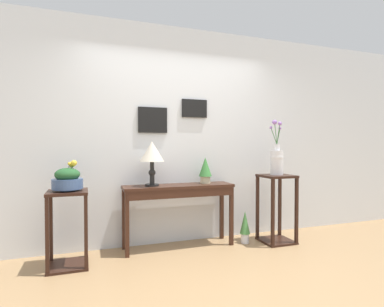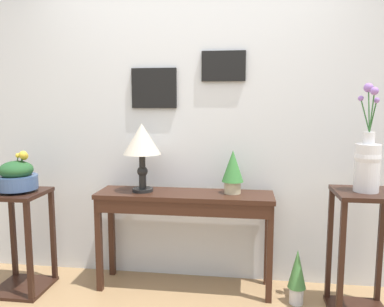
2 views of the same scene
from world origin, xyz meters
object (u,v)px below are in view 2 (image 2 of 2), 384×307
(planter_bowl_wide_left, at_px, (17,176))
(flower_vase_tall_right, at_px, (368,161))
(potted_plant_on_console, at_px, (233,170))
(table_lamp, at_px, (142,142))
(potted_plant_floor, at_px, (297,274))
(console_table, at_px, (184,208))
(pedestal_stand_right, at_px, (362,254))
(pedestal_stand_left, at_px, (21,241))

(planter_bowl_wide_left, distance_m, flower_vase_tall_right, 2.53)
(potted_plant_on_console, xyz_separation_m, planter_bowl_wide_left, (-1.63, -0.24, -0.05))
(table_lamp, xyz_separation_m, potted_plant_floor, (1.18, -0.14, -0.94))
(console_table, height_order, pedestal_stand_right, pedestal_stand_right)
(pedestal_stand_left, xyz_separation_m, potted_plant_floor, (2.12, 0.07, -0.17))
(pedestal_stand_right, bearing_deg, potted_plant_on_console, 163.63)
(pedestal_stand_left, relative_size, potted_plant_floor, 1.91)
(console_table, bearing_deg, planter_bowl_wide_left, -171.59)
(console_table, relative_size, pedestal_stand_right, 1.55)
(pedestal_stand_left, distance_m, pedestal_stand_right, 2.53)
(pedestal_stand_right, bearing_deg, planter_bowl_wide_left, 179.59)
(flower_vase_tall_right, bearing_deg, planter_bowl_wide_left, 179.59)
(potted_plant_on_console, distance_m, potted_plant_floor, 0.89)
(table_lamp, xyz_separation_m, pedestal_stand_right, (1.60, -0.23, -0.72))
(table_lamp, height_order, pedestal_stand_right, table_lamp)
(table_lamp, height_order, potted_plant_on_console, table_lamp)
(table_lamp, distance_m, flower_vase_tall_right, 1.61)
(flower_vase_tall_right, relative_size, potted_plant_floor, 1.72)
(potted_plant_on_console, distance_m, flower_vase_tall_right, 0.94)
(potted_plant_on_console, height_order, pedestal_stand_left, potted_plant_on_console)
(console_table, relative_size, potted_plant_floor, 3.29)
(flower_vase_tall_right, bearing_deg, pedestal_stand_left, 179.60)
(pedestal_stand_left, bearing_deg, flower_vase_tall_right, -0.40)
(console_table, relative_size, planter_bowl_wide_left, 4.32)
(potted_plant_floor, bearing_deg, potted_plant_on_console, 160.47)
(pedestal_stand_left, distance_m, potted_plant_floor, 2.12)
(pedestal_stand_right, xyz_separation_m, flower_vase_tall_right, (-0.00, 0.00, 0.65))
(planter_bowl_wide_left, bearing_deg, potted_plant_on_console, 8.53)
(potted_plant_floor, bearing_deg, console_table, 172.42)
(table_lamp, xyz_separation_m, potted_plant_on_console, (0.70, 0.04, -0.20))
(planter_bowl_wide_left, distance_m, pedestal_stand_right, 2.57)
(pedestal_stand_right, distance_m, flower_vase_tall_right, 0.65)
(pedestal_stand_left, xyz_separation_m, pedestal_stand_right, (2.53, -0.02, 0.04))
(potted_plant_floor, bearing_deg, flower_vase_tall_right, -12.51)
(table_lamp, bearing_deg, console_table, -3.92)
(pedestal_stand_right, height_order, flower_vase_tall_right, flower_vase_tall_right)
(potted_plant_on_console, height_order, planter_bowl_wide_left, potted_plant_on_console)
(planter_bowl_wide_left, xyz_separation_m, flower_vase_tall_right, (2.53, -0.02, 0.18))
(console_table, height_order, table_lamp, table_lamp)
(console_table, height_order, flower_vase_tall_right, flower_vase_tall_right)
(table_lamp, relative_size, potted_plant_floor, 1.28)
(planter_bowl_wide_left, xyz_separation_m, pedestal_stand_right, (2.53, -0.02, -0.47))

